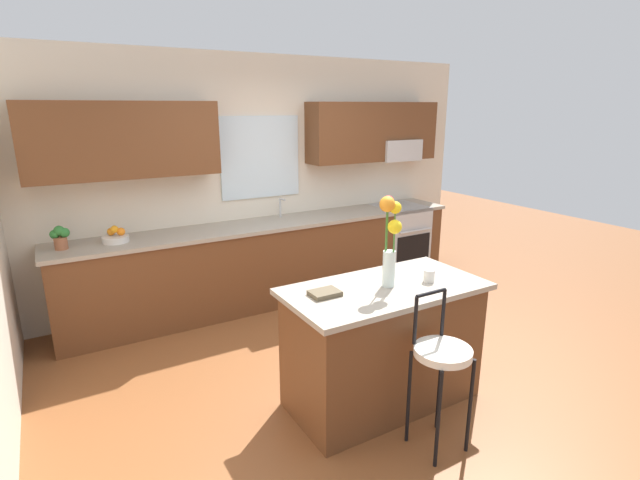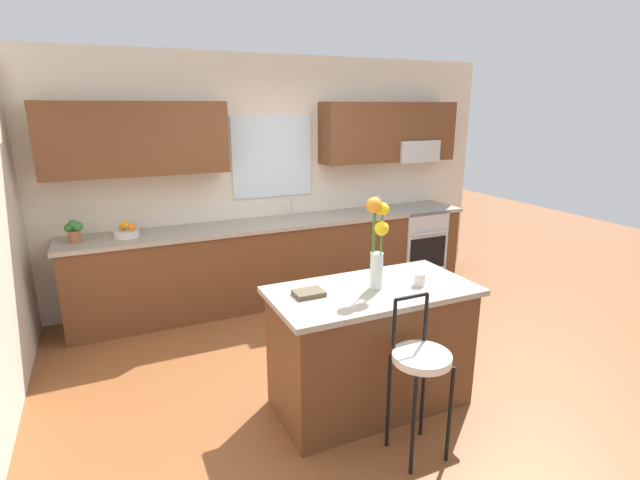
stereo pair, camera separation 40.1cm
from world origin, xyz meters
TOP-DOWN VIEW (x-y plane):
  - ground_plane at (0.00, 0.00)m, footprint 14.00×14.00m
  - back_wall_assembly at (0.03, 1.98)m, footprint 5.60×0.50m
  - counter_run at (0.00, 1.70)m, footprint 4.56×0.64m
  - sink_faucet at (0.17, 1.84)m, footprint 0.02×0.13m
  - oven_range at (1.78, 1.68)m, footprint 0.60×0.64m
  - kitchen_island at (-0.13, -0.48)m, footprint 1.45×0.75m
  - bar_stool_near at (-0.13, -1.07)m, footprint 0.36×0.36m
  - flower_vase at (-0.11, -0.49)m, footprint 0.16×0.16m
  - mug_ceramic at (0.20, -0.57)m, footprint 0.08×0.08m
  - cookbook at (-0.59, -0.41)m, footprint 0.20×0.15m
  - fruit_bowl_oranges at (-1.62, 1.70)m, footprint 0.24×0.24m
  - potted_plant_small at (-2.07, 1.70)m, footprint 0.16×0.11m

SIDE VIEW (x-z plane):
  - ground_plane at x=0.00m, z-range 0.00..0.00m
  - oven_range at x=1.78m, z-range 0.00..0.92m
  - kitchen_island at x=-0.13m, z-range 0.00..0.92m
  - counter_run at x=0.00m, z-range 0.01..0.93m
  - bar_stool_near at x=-0.13m, z-range 0.11..1.16m
  - cookbook at x=-0.59m, z-range 0.92..0.95m
  - mug_ceramic at x=0.20m, z-range 0.92..1.01m
  - fruit_bowl_oranges at x=-1.62m, z-range 0.89..1.05m
  - potted_plant_small at x=-2.07m, z-range 0.93..1.14m
  - sink_faucet at x=0.17m, z-range 0.95..1.18m
  - flower_vase at x=-0.11m, z-range 0.98..1.63m
  - back_wall_assembly at x=0.03m, z-range 0.16..2.86m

